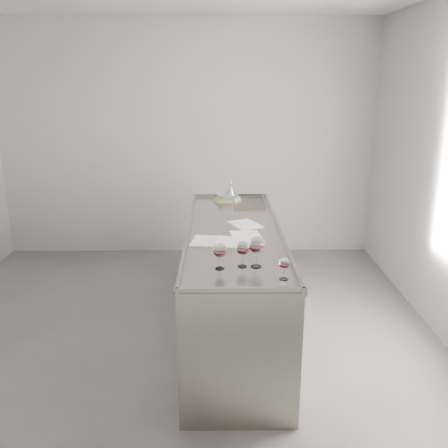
{
  "coord_description": "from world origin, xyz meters",
  "views": [
    {
      "loc": [
        0.38,
        -3.53,
        2.13
      ],
      "look_at": [
        0.42,
        0.23,
        1.02
      ],
      "focal_mm": 40.0,
      "sensor_mm": 36.0,
      "label": 1
    }
  ],
  "objects_px": {
    "wine_glass_middle": "(243,249)",
    "notebook": "(217,242)",
    "ceramic_bowl": "(227,196)",
    "wine_glass_small": "(284,264)",
    "wine_funnel": "(231,193)",
    "counter": "(234,285)",
    "wine_glass_left": "(220,251)",
    "wine_glass_right": "(257,246)"
  },
  "relations": [
    {
      "from": "wine_glass_right",
      "to": "ceramic_bowl",
      "type": "relative_size",
      "value": 0.97
    },
    {
      "from": "wine_glass_left",
      "to": "wine_funnel",
      "type": "xyz_separation_m",
      "value": [
        0.12,
        1.9,
        -0.06
      ]
    },
    {
      "from": "ceramic_bowl",
      "to": "wine_funnel",
      "type": "xyz_separation_m",
      "value": [
        0.04,
        0.05,
        0.02
      ]
    },
    {
      "from": "wine_glass_left",
      "to": "wine_funnel",
      "type": "height_order",
      "value": "wine_funnel"
    },
    {
      "from": "wine_glass_small",
      "to": "wine_funnel",
      "type": "xyz_separation_m",
      "value": [
        -0.27,
        2.08,
        -0.04
      ]
    },
    {
      "from": "wine_glass_middle",
      "to": "notebook",
      "type": "bearing_deg",
      "value": 108.22
    },
    {
      "from": "wine_glass_right",
      "to": "notebook",
      "type": "height_order",
      "value": "wine_glass_right"
    },
    {
      "from": "wine_glass_small",
      "to": "wine_funnel",
      "type": "distance_m",
      "value": 2.09
    },
    {
      "from": "wine_glass_right",
      "to": "wine_funnel",
      "type": "bearing_deg",
      "value": 93.66
    },
    {
      "from": "wine_glass_middle",
      "to": "notebook",
      "type": "relative_size",
      "value": 0.42
    },
    {
      "from": "wine_glass_middle",
      "to": "wine_glass_right",
      "type": "relative_size",
      "value": 0.85
    },
    {
      "from": "wine_glass_middle",
      "to": "wine_glass_right",
      "type": "height_order",
      "value": "wine_glass_right"
    },
    {
      "from": "wine_glass_small",
      "to": "ceramic_bowl",
      "type": "relative_size",
      "value": 0.67
    },
    {
      "from": "counter",
      "to": "wine_glass_small",
      "type": "distance_m",
      "value": 1.18
    },
    {
      "from": "counter",
      "to": "ceramic_bowl",
      "type": "distance_m",
      "value": 1.15
    },
    {
      "from": "wine_funnel",
      "to": "counter",
      "type": "bearing_deg",
      "value": -90.08
    },
    {
      "from": "counter",
      "to": "wine_glass_small",
      "type": "relative_size",
      "value": 17.06
    },
    {
      "from": "wine_glass_left",
      "to": "notebook",
      "type": "distance_m",
      "value": 0.55
    },
    {
      "from": "counter",
      "to": "wine_glass_middle",
      "type": "xyz_separation_m",
      "value": [
        0.03,
        -0.78,
        0.59
      ]
    },
    {
      "from": "notebook",
      "to": "wine_funnel",
      "type": "xyz_separation_m",
      "value": [
        0.13,
        1.36,
        0.06
      ]
    },
    {
      "from": "wine_glass_middle",
      "to": "wine_funnel",
      "type": "bearing_deg",
      "value": 90.9
    },
    {
      "from": "wine_glass_small",
      "to": "wine_funnel",
      "type": "bearing_deg",
      "value": 97.5
    },
    {
      "from": "counter",
      "to": "wine_glass_left",
      "type": "distance_m",
      "value": 1.01
    },
    {
      "from": "wine_glass_small",
      "to": "notebook",
      "type": "height_order",
      "value": "wine_glass_small"
    },
    {
      "from": "notebook",
      "to": "wine_glass_right",
      "type": "bearing_deg",
      "value": -54.53
    },
    {
      "from": "counter",
      "to": "wine_funnel",
      "type": "bearing_deg",
      "value": 89.92
    },
    {
      "from": "wine_glass_left",
      "to": "notebook",
      "type": "height_order",
      "value": "wine_glass_left"
    },
    {
      "from": "wine_glass_middle",
      "to": "wine_glass_small",
      "type": "bearing_deg",
      "value": -41.56
    },
    {
      "from": "ceramic_bowl",
      "to": "wine_glass_small",
      "type": "bearing_deg",
      "value": -81.26
    },
    {
      "from": "wine_glass_left",
      "to": "wine_funnel",
      "type": "relative_size",
      "value": 0.84
    },
    {
      "from": "notebook",
      "to": "counter",
      "type": "bearing_deg",
      "value": 73.36
    },
    {
      "from": "counter",
      "to": "wine_glass_left",
      "type": "height_order",
      "value": "wine_glass_left"
    },
    {
      "from": "wine_glass_right",
      "to": "wine_funnel",
      "type": "xyz_separation_m",
      "value": [
        -0.12,
        1.86,
        -0.08
      ]
    },
    {
      "from": "wine_glass_small",
      "to": "wine_glass_middle",
      "type": "bearing_deg",
      "value": 138.44
    },
    {
      "from": "wine_glass_right",
      "to": "notebook",
      "type": "xyz_separation_m",
      "value": [
        -0.25,
        0.5,
        -0.14
      ]
    },
    {
      "from": "wine_glass_right",
      "to": "wine_glass_middle",
      "type": "bearing_deg",
      "value": 177.87
    },
    {
      "from": "notebook",
      "to": "wine_funnel",
      "type": "bearing_deg",
      "value": 92.96
    },
    {
      "from": "notebook",
      "to": "wine_glass_small",
      "type": "bearing_deg",
      "value": -51.66
    },
    {
      "from": "wine_glass_right",
      "to": "counter",
      "type": "bearing_deg",
      "value": 98.76
    },
    {
      "from": "wine_glass_middle",
      "to": "wine_glass_small",
      "type": "distance_m",
      "value": 0.33
    },
    {
      "from": "wine_glass_small",
      "to": "notebook",
      "type": "xyz_separation_m",
      "value": [
        -0.41,
        0.71,
        -0.09
      ]
    },
    {
      "from": "wine_glass_small",
      "to": "notebook",
      "type": "relative_size",
      "value": 0.34
    }
  ]
}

